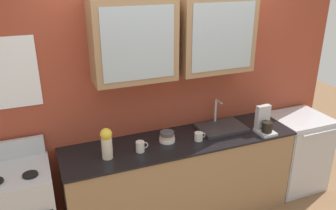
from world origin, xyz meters
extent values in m
cube|color=#993D28|center=(0.00, 0.36, 1.43)|extent=(4.00, 0.10, 2.86)
cube|color=#93704C|center=(-0.42, 0.16, 1.92)|extent=(0.76, 0.31, 0.75)
cube|color=#9EADB7|center=(-0.42, -0.01, 1.92)|extent=(0.65, 0.01, 0.64)
cube|color=#93704C|center=(0.42, 0.16, 1.92)|extent=(0.76, 0.31, 0.75)
cube|color=#9EADB7|center=(0.42, -0.01, 1.92)|extent=(0.65, 0.01, 0.64)
cube|color=#93704C|center=(0.00, 0.00, 0.45)|extent=(2.36, 0.60, 0.90)
cube|color=black|center=(0.00, 0.00, 0.91)|extent=(2.39, 0.63, 0.02)
cube|color=silver|center=(-1.56, 0.26, 1.01)|extent=(0.56, 0.04, 0.18)
cylinder|color=black|center=(-1.43, -0.10, 0.93)|extent=(0.13, 0.13, 0.02)
cube|color=#2D2D30|center=(0.51, 0.07, 0.93)|extent=(0.50, 0.36, 0.03)
cylinder|color=silver|center=(0.51, 0.22, 1.07)|extent=(0.02, 0.02, 0.26)
cylinder|color=silver|center=(0.51, 0.16, 1.20)|extent=(0.02, 0.12, 0.02)
cylinder|color=white|center=(-0.14, 0.03, 0.93)|extent=(0.16, 0.16, 0.04)
cylinder|color=#E0AD7F|center=(-0.14, 0.03, 0.96)|extent=(0.15, 0.15, 0.04)
cylinder|color=#4C4C54|center=(-0.14, 0.03, 1.00)|extent=(0.14, 0.14, 0.05)
cylinder|color=beige|center=(-0.76, -0.06, 1.02)|extent=(0.10, 0.10, 0.20)
sphere|color=yellow|center=(-0.76, -0.06, 1.16)|extent=(0.11, 0.11, 0.11)
cylinder|color=silver|center=(0.16, -0.07, 0.96)|extent=(0.09, 0.09, 0.08)
torus|color=silver|center=(0.21, -0.07, 0.96)|extent=(0.05, 0.01, 0.05)
cylinder|color=silver|center=(-0.45, -0.06, 0.97)|extent=(0.08, 0.08, 0.10)
torus|color=silver|center=(-0.41, -0.06, 0.97)|extent=(0.06, 0.01, 0.06)
cube|color=silver|center=(1.52, 0.00, 0.46)|extent=(0.63, 0.57, 0.92)
cube|color=silver|center=(1.52, -0.29, 0.46)|extent=(0.60, 0.01, 0.82)
cylinder|color=silver|center=(1.52, -0.32, 0.86)|extent=(0.48, 0.02, 0.02)
cube|color=#B7B7BC|center=(0.87, -0.20, 0.93)|extent=(0.17, 0.20, 0.03)
cylinder|color=black|center=(0.87, -0.22, 1.00)|extent=(0.11, 0.11, 0.11)
cube|color=#B7B7BC|center=(0.87, -0.13, 1.08)|extent=(0.15, 0.06, 0.26)
camera|label=1|loc=(-1.28, -2.81, 2.54)|focal=36.84mm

